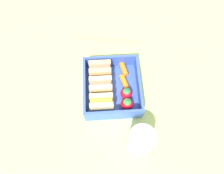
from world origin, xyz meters
TOP-DOWN VIEW (x-y plane):
  - ground_plane at (0.00, 0.00)cm, footprint 120.00×120.00cm
  - bento_tray at (0.00, 0.00)cm, footprint 15.14×13.92cm
  - bento_rim at (0.00, 0.00)cm, footprint 15.14×13.92cm
  - sandwich_left at (-4.45, 2.73)cm, footprint 3.44×5.45cm
  - sandwich_center_left at (0.00, 2.73)cm, footprint 3.44×5.45cm
  - sandwich_center at (4.45, 2.73)cm, footprint 3.44×5.45cm
  - strawberry_left at (-4.70, -3.31)cm, footprint 3.05×3.05cm
  - strawberry_far_left at (-1.89, -3.40)cm, footprint 2.90×2.90cm
  - carrot_stick_left at (1.58, -3.26)cm, footprint 4.13×2.44cm
  - carrot_stick_far_left at (5.34, -3.41)cm, footprint 4.07×2.35cm
  - chopstick_pair at (15.98, 0.02)cm, footprint 4.38×18.10cm
  - drinking_glass at (-13.72, -5.48)cm, footprint 5.67×5.67cm

SIDE VIEW (x-z plane):
  - ground_plane at x=0.00cm, z-range -2.00..0.00cm
  - chopstick_pair at x=15.98cm, z-range 0.00..0.70cm
  - bento_tray at x=0.00cm, z-range 0.00..1.20cm
  - carrot_stick_left at x=1.58cm, z-range 1.20..2.63cm
  - carrot_stick_far_left at x=5.34cm, z-range 1.20..2.71cm
  - strawberry_far_left at x=-1.89cm, z-range 1.02..4.52cm
  - strawberry_left at x=-4.70cm, z-range 1.02..4.67cm
  - bento_rim at x=0.00cm, z-range 1.20..5.20cm
  - sandwich_left at x=-4.45cm, z-range 1.20..5.74cm
  - sandwich_center_left at x=0.00cm, z-range 1.20..5.74cm
  - sandwich_center at x=4.45cm, z-range 1.20..5.74cm
  - drinking_glass at x=-13.72cm, z-range 0.00..7.61cm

